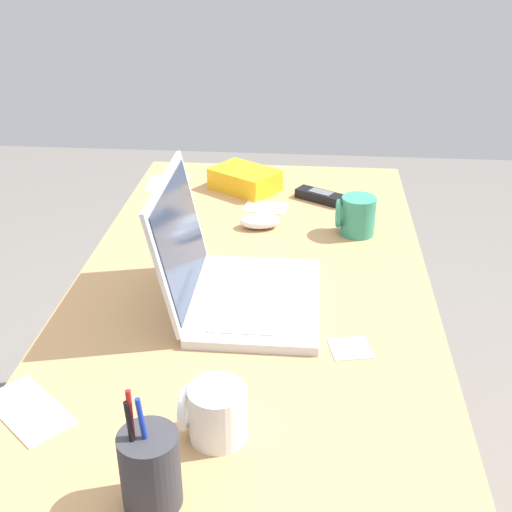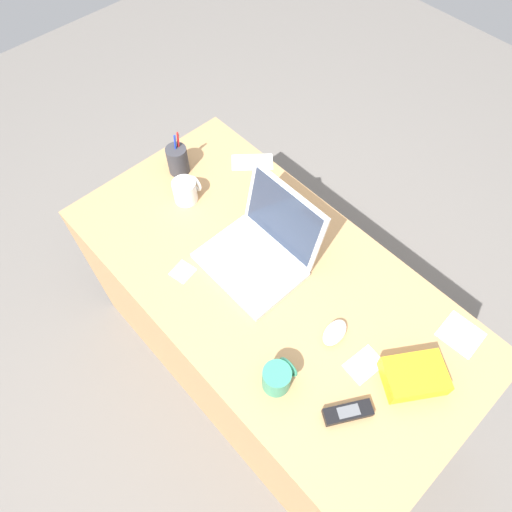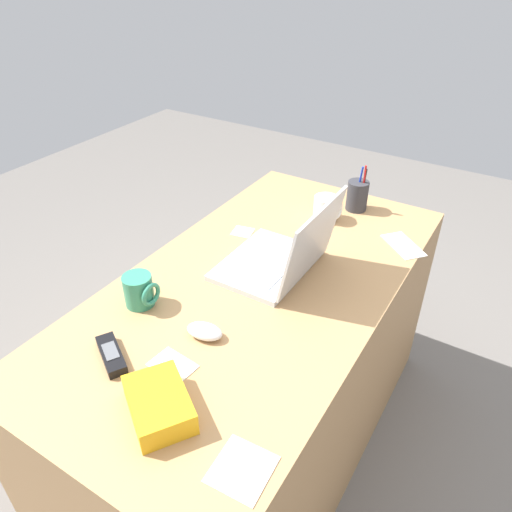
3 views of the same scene
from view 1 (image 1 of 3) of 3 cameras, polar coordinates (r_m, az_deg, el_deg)
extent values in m
cube|color=tan|center=(1.59, -0.34, -14.10)|extent=(1.42, 0.73, 0.75)
cube|color=silver|center=(1.29, 0.10, -3.82)|extent=(0.32, 0.24, 0.02)
cube|color=silver|center=(1.29, -0.85, -3.38)|extent=(0.26, 0.12, 0.00)
cube|color=silver|center=(1.28, 3.39, -3.58)|extent=(0.09, 0.05, 0.00)
cube|color=silver|center=(1.25, -6.61, 1.46)|extent=(0.31, 0.06, 0.24)
cube|color=#283347|center=(1.25, -6.39, 1.49)|extent=(0.28, 0.04, 0.21)
ellipsoid|color=white|center=(1.60, 0.33, 3.00)|extent=(0.07, 0.10, 0.03)
cylinder|color=white|center=(0.98, -3.28, -13.24)|extent=(0.08, 0.08, 0.09)
torus|color=white|center=(0.98, -6.13, -12.84)|extent=(0.06, 0.01, 0.06)
cylinder|color=#338C6B|center=(1.58, 8.71, 3.41)|extent=(0.08, 0.08, 0.09)
torus|color=#338C6B|center=(1.57, 7.04, 3.64)|extent=(0.07, 0.01, 0.07)
cube|color=black|center=(1.76, 5.55, 5.08)|extent=(0.11, 0.14, 0.02)
cube|color=#595B60|center=(1.76, 5.57, 5.47)|extent=(0.06, 0.07, 0.00)
cylinder|color=#333338|center=(0.89, -9.00, -17.56)|extent=(0.08, 0.08, 0.11)
cylinder|color=#1933B2|center=(0.86, -9.29, -15.79)|extent=(0.01, 0.02, 0.15)
cylinder|color=black|center=(0.86, -10.36, -16.15)|extent=(0.03, 0.02, 0.14)
cylinder|color=red|center=(0.86, -10.43, -15.52)|extent=(0.02, 0.01, 0.16)
cube|color=#F2AD19|center=(1.82, -0.96, 6.54)|extent=(0.19, 0.21, 0.06)
cube|color=white|center=(1.88, -7.61, 6.11)|extent=(0.12, 0.12, 0.00)
cube|color=white|center=(1.10, -18.83, -12.32)|extent=(0.16, 0.17, 0.00)
cube|color=white|center=(1.72, 0.78, 4.20)|extent=(0.08, 0.11, 0.00)
cube|color=white|center=(1.19, 8.05, -7.83)|extent=(0.08, 0.08, 0.00)
camera|label=2|loc=(1.84, 25.81, 45.02)|focal=32.27mm
camera|label=3|loc=(2.28, -15.32, 31.18)|focal=33.95mm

